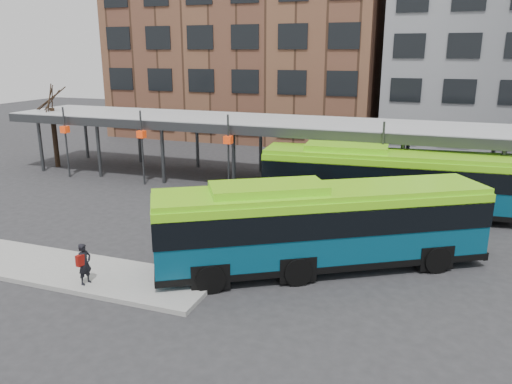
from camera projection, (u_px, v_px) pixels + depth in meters
name	position (u px, v px, depth m)	size (l,w,h in m)	color
ground	(204.00, 259.00, 20.86)	(120.00, 120.00, 0.00)	#28282B
boarding_island	(47.00, 266.00, 19.93)	(14.00, 3.00, 0.18)	gray
canopy	(291.00, 125.00, 31.45)	(40.00, 6.53, 4.80)	#999B9E
tree	(55.00, 135.00, 36.98)	(1.64, 1.64, 5.60)	black
building_brick	(250.00, 24.00, 50.10)	(26.00, 14.00, 22.00)	brown
bus_front	(320.00, 224.00, 19.53)	(12.56, 9.12, 3.59)	navy
bus_rear	(385.00, 178.00, 26.57)	(13.20, 3.82, 3.59)	navy
pedestrian	(84.00, 264.00, 18.06)	(0.47, 0.65, 1.55)	black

